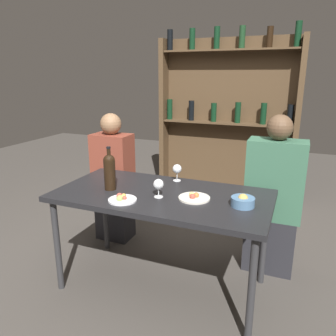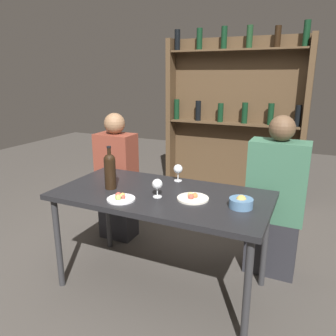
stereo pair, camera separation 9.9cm
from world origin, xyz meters
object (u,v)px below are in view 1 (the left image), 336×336
at_px(wine_glass_0, 177,169).
at_px(wine_glass_1, 158,185).
at_px(seated_person_right, 273,201).
at_px(seated_person_left, 114,182).
at_px(snack_bowl, 243,201).
at_px(wine_bottle, 110,170).
at_px(food_plate_1, 122,199).
at_px(food_plate_0, 194,197).

bearing_deg(wine_glass_0, wine_glass_1, -88.60).
bearing_deg(seated_person_right, seated_person_left, -180.00).
xyz_separation_m(wine_glass_0, snack_bowl, (0.55, -0.32, -0.06)).
relative_size(wine_glass_0, snack_bowl, 0.89).
bearing_deg(wine_bottle, food_plate_1, -40.81).
bearing_deg(wine_bottle, snack_bowl, 2.45).
xyz_separation_m(wine_bottle, snack_bowl, (0.92, 0.04, -0.11)).
relative_size(food_plate_0, food_plate_1, 1.13).
xyz_separation_m(food_plate_0, seated_person_right, (0.46, 0.54, -0.16)).
xyz_separation_m(wine_glass_0, food_plate_1, (-0.18, -0.52, -0.08)).
xyz_separation_m(seated_person_left, seated_person_right, (1.41, 0.00, 0.02)).
relative_size(wine_glass_0, wine_glass_1, 1.04).
height_order(wine_glass_0, wine_glass_1, wine_glass_0).
height_order(wine_glass_1, seated_person_right, seated_person_right).
relative_size(wine_glass_1, seated_person_right, 0.10).
height_order(wine_bottle, wine_glass_0, wine_bottle).
bearing_deg(snack_bowl, wine_glass_0, 150.10).
height_order(wine_glass_1, seated_person_left, seated_person_left).
bearing_deg(food_plate_0, food_plate_1, -154.08).
xyz_separation_m(wine_glass_1, snack_bowl, (0.54, 0.05, -0.05)).
bearing_deg(food_plate_1, wine_bottle, 139.19).
height_order(food_plate_0, snack_bowl, snack_bowl).
bearing_deg(snack_bowl, food_plate_0, 178.86).
height_order(wine_glass_1, snack_bowl, wine_glass_1).
distance_m(wine_glass_1, seated_person_right, 0.95).
bearing_deg(seated_person_left, wine_glass_1, -39.98).
relative_size(wine_glass_1, seated_person_left, 0.11).
distance_m(snack_bowl, seated_person_left, 1.39).
distance_m(wine_glass_0, food_plate_0, 0.40).
relative_size(seated_person_left, seated_person_right, 0.96).
bearing_deg(food_plate_0, wine_glass_1, -165.49).
bearing_deg(food_plate_1, seated_person_left, 125.05).
height_order(wine_glass_1, food_plate_0, wine_glass_1).
relative_size(wine_glass_0, food_plate_1, 0.70).
xyz_separation_m(wine_bottle, seated_person_right, (1.07, 0.59, -0.29)).
relative_size(wine_bottle, snack_bowl, 2.12).
height_order(wine_glass_0, food_plate_0, wine_glass_0).
bearing_deg(seated_person_left, food_plate_1, -54.95).
bearing_deg(wine_bottle, seated_person_right, 28.90).
bearing_deg(wine_glass_0, food_plate_1, -109.64).
bearing_deg(food_plate_1, wine_glass_1, 37.03).
bearing_deg(seated_person_left, wine_glass_0, -18.10).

